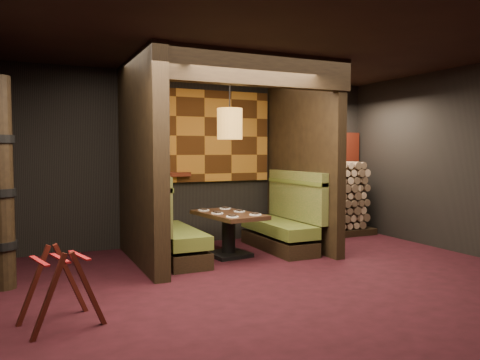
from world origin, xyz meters
name	(u,v)px	position (x,y,z in m)	size (l,w,h in m)	color
floor	(285,283)	(0.00, 0.00, -0.01)	(6.50, 5.50, 0.02)	black
ceiling	(287,39)	(0.00, 0.00, 2.86)	(6.50, 5.50, 0.02)	black
wall_back	(204,159)	(0.00, 2.76, 1.43)	(6.50, 0.02, 2.85)	black
wall_right	(478,161)	(3.26, 0.00, 1.43)	(0.02, 5.50, 2.85)	black
partition_left	(141,161)	(-1.35, 1.65, 1.43)	(0.20, 2.20, 2.85)	black
partition_right	(302,160)	(1.30, 1.70, 1.43)	(0.15, 2.10, 2.85)	black
header_beam	(258,69)	(-0.02, 0.70, 2.63)	(2.85, 0.18, 0.44)	black
tapa_back_panel	(204,136)	(-0.02, 2.71, 1.82)	(2.40, 0.06, 1.55)	#A0641F
tapa_side_panel	(146,131)	(-1.23, 1.82, 1.85)	(0.04, 1.85, 1.45)	#A0641F
lacquer_shelf	(173,174)	(-0.60, 2.65, 1.18)	(0.60, 0.12, 0.07)	#501E12
booth_bench_left	(169,233)	(-0.96, 1.65, 0.40)	(0.68, 1.60, 1.14)	black
booth_bench_right	(284,224)	(0.93, 1.65, 0.40)	(0.68, 1.60, 1.14)	black
dining_table	(229,228)	(-0.08, 1.54, 0.42)	(0.83, 1.31, 0.65)	black
place_settings	(228,212)	(-0.08, 1.54, 0.66)	(0.68, 1.07, 0.03)	white
pendant_lamp	(230,124)	(-0.08, 1.49, 1.96)	(0.37, 0.37, 1.12)	#A77732
luggage_rack	(60,284)	(-2.54, -0.36, 0.37)	(0.78, 0.64, 0.75)	#41140D
totem_column	(1,185)	(-3.05, 1.10, 1.19)	(0.31, 0.31, 2.40)	black
firewood_stack	(328,199)	(2.29, 2.35, 0.68)	(1.73, 0.70, 1.36)	black
mosaic_header	(319,147)	(2.29, 2.68, 1.64)	(1.83, 0.10, 0.56)	maroon
bay_front_post	(299,159)	(1.39, 1.96, 1.43)	(0.08, 0.08, 2.85)	black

